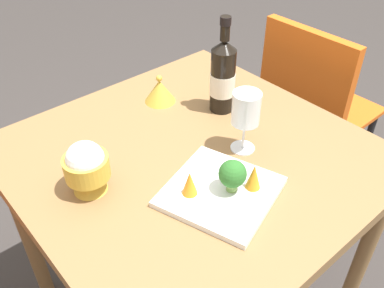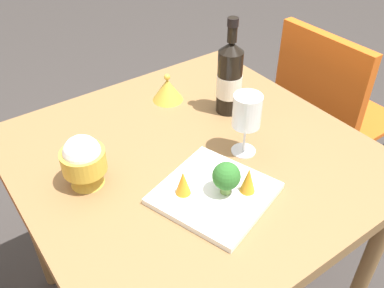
% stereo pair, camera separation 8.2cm
% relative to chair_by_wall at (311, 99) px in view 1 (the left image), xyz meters
% --- Properties ---
extents(dining_table, '(0.92, 0.92, 0.73)m').
position_rel_chair_by_wall_xyz_m(dining_table, '(-0.76, -0.12, 0.11)').
color(dining_table, olive).
rests_on(dining_table, ground_plane).
extents(chair_by_wall, '(0.40, 0.40, 0.85)m').
position_rel_chair_by_wall_xyz_m(chair_by_wall, '(0.00, 0.00, 0.00)').
color(chair_by_wall, orange).
rests_on(chair_by_wall, ground_plane).
extents(wine_bottle, '(0.08, 0.08, 0.30)m').
position_rel_chair_by_wall_xyz_m(wine_bottle, '(-0.54, -0.02, 0.31)').
color(wine_bottle, black).
rests_on(wine_bottle, dining_table).
extents(wine_glass, '(0.08, 0.08, 0.18)m').
position_rel_chair_by_wall_xyz_m(wine_glass, '(-0.64, -0.20, 0.32)').
color(wine_glass, white).
rests_on(wine_glass, dining_table).
extents(rice_bowl, '(0.11, 0.11, 0.14)m').
position_rel_chair_by_wall_xyz_m(rice_bowl, '(-1.04, -0.07, 0.27)').
color(rice_bowl, gold).
rests_on(rice_bowl, dining_table).
extents(rice_bowl_lid, '(0.10, 0.10, 0.09)m').
position_rel_chair_by_wall_xyz_m(rice_bowl_lid, '(-0.66, 0.15, 0.23)').
color(rice_bowl_lid, gold).
rests_on(rice_bowl_lid, dining_table).
extents(serving_plate, '(0.32, 0.32, 0.02)m').
position_rel_chair_by_wall_xyz_m(serving_plate, '(-0.81, -0.29, 0.20)').
color(serving_plate, white).
rests_on(serving_plate, dining_table).
extents(broccoli_floret, '(0.07, 0.07, 0.09)m').
position_rel_chair_by_wall_xyz_m(broccoli_floret, '(-0.79, -0.31, 0.26)').
color(broccoli_floret, '#729E4C').
rests_on(broccoli_floret, serving_plate).
extents(carrot_garnish_left, '(0.04, 0.04, 0.07)m').
position_rel_chair_by_wall_xyz_m(carrot_garnish_left, '(-0.88, -0.25, 0.24)').
color(carrot_garnish_left, orange).
rests_on(carrot_garnish_left, serving_plate).
extents(carrot_garnish_right, '(0.04, 0.04, 0.07)m').
position_rel_chair_by_wall_xyz_m(carrot_garnish_right, '(-0.75, -0.34, 0.25)').
color(carrot_garnish_right, orange).
rests_on(carrot_garnish_right, serving_plate).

